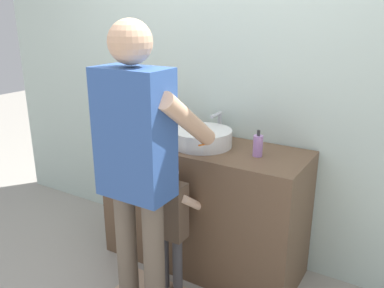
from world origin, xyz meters
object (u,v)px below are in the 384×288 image
toothbrush_cup (165,127)px  child_toddler (171,218)px  soap_bottle (258,146)px  adult_parent (137,153)px

toothbrush_cup → child_toddler: (0.37, -0.48, -0.41)m
toothbrush_cup → soap_bottle: size_ratio=1.25×
toothbrush_cup → soap_bottle: bearing=-6.8°
soap_bottle → adult_parent: 0.76m
toothbrush_cup → adult_parent: bearing=-65.4°
child_toddler → soap_bottle: bearing=44.7°
toothbrush_cup → child_toddler: bearing=-52.4°
soap_bottle → child_toddler: size_ratio=0.18×
child_toddler → adult_parent: size_ratio=0.53×
toothbrush_cup → child_toddler: size_ratio=0.23×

